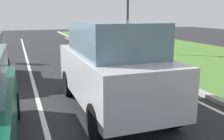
# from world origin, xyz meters

# --- Properties ---
(ground_plane) EXTENTS (60.00, 60.00, 0.00)m
(ground_plane) POSITION_xyz_m (0.00, 14.00, 0.00)
(ground_plane) COLOR #262628
(lane_line_center) EXTENTS (0.12, 32.00, 0.01)m
(lane_line_center) POSITION_xyz_m (-0.70, 14.00, 0.00)
(lane_line_center) COLOR silver
(lane_line_center) RESTS_ON ground
(lane_line_right_edge) EXTENTS (0.12, 32.00, 0.01)m
(lane_line_right_edge) POSITION_xyz_m (3.60, 14.00, 0.00)
(lane_line_right_edge) COLOR silver
(lane_line_right_edge) RESTS_ON ground
(grass_verge_right) EXTENTS (9.00, 48.00, 0.06)m
(grass_verge_right) POSITION_xyz_m (8.50, 14.00, 0.03)
(grass_verge_right) COLOR #47752D
(grass_verge_right) RESTS_ON ground
(curb_right) EXTENTS (0.24, 48.00, 0.12)m
(curb_right) POSITION_xyz_m (4.10, 14.00, 0.06)
(curb_right) COLOR #9E9B93
(curb_right) RESTS_ON ground
(car_suv_ahead) EXTENTS (2.00, 4.52, 2.28)m
(car_suv_ahead) POSITION_xyz_m (1.08, 8.97, 1.17)
(car_suv_ahead) COLOR #B7BABF
(car_suv_ahead) RESTS_ON ground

